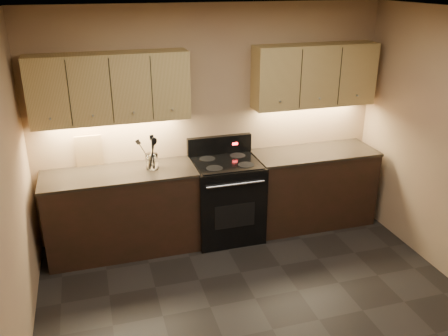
% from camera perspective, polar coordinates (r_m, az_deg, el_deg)
% --- Properties ---
extents(floor, '(4.00, 4.00, 0.00)m').
position_cam_1_polar(floor, '(4.38, 5.88, -18.76)').
color(floor, black).
rests_on(floor, ground).
extents(ceiling, '(4.00, 4.00, 0.00)m').
position_cam_1_polar(ceiling, '(3.32, 7.70, 17.53)').
color(ceiling, silver).
rests_on(ceiling, wall_back).
extents(wall_back, '(4.00, 0.04, 2.60)m').
position_cam_1_polar(wall_back, '(5.43, -1.50, 5.51)').
color(wall_back, tan).
rests_on(wall_back, ground).
extents(counter_left, '(1.62, 0.62, 0.93)m').
position_cam_1_polar(counter_left, '(5.31, -12.14, -5.16)').
color(counter_left, black).
rests_on(counter_left, ground).
extents(counter_right, '(1.46, 0.62, 0.93)m').
position_cam_1_polar(counter_right, '(5.87, 10.57, -2.28)').
color(counter_right, black).
rests_on(counter_right, ground).
extents(stove, '(0.76, 0.68, 1.14)m').
position_cam_1_polar(stove, '(5.47, 0.27, -3.63)').
color(stove, black).
rests_on(stove, ground).
extents(upper_cab_left, '(1.60, 0.30, 0.70)m').
position_cam_1_polar(upper_cab_left, '(5.00, -13.53, 9.35)').
color(upper_cab_left, tan).
rests_on(upper_cab_left, wall_back).
extents(upper_cab_right, '(1.44, 0.30, 0.70)m').
position_cam_1_polar(upper_cab_right, '(5.59, 10.84, 10.89)').
color(upper_cab_right, tan).
rests_on(upper_cab_right, wall_back).
extents(outlet_plate, '(0.08, 0.01, 0.12)m').
position_cam_1_polar(outlet_plate, '(5.32, -15.13, 2.30)').
color(outlet_plate, '#B2B5BA').
rests_on(outlet_plate, wall_back).
extents(utensil_crock, '(0.17, 0.17, 0.17)m').
position_cam_1_polar(utensil_crock, '(5.13, -8.66, 0.75)').
color(utensil_crock, white).
rests_on(utensil_crock, counter_left).
extents(cutting_board, '(0.28, 0.06, 0.36)m').
position_cam_1_polar(cutting_board, '(5.30, -15.93, 2.00)').
color(cutting_board, tan).
rests_on(cutting_board, counter_left).
extents(wooden_spoon, '(0.15, 0.14, 0.31)m').
position_cam_1_polar(wooden_spoon, '(5.08, -9.14, 1.64)').
color(wooden_spoon, tan).
rests_on(wooden_spoon, utensil_crock).
extents(black_spoon, '(0.12, 0.14, 0.36)m').
position_cam_1_polar(black_spoon, '(5.10, -8.94, 2.00)').
color(black_spoon, black).
rests_on(black_spoon, utensil_crock).
extents(black_turner, '(0.10, 0.12, 0.38)m').
position_cam_1_polar(black_turner, '(5.06, -8.56, 2.00)').
color(black_turner, black).
rests_on(black_turner, utensil_crock).
extents(steel_spatula, '(0.26, 0.11, 0.38)m').
position_cam_1_polar(steel_spatula, '(5.09, -8.57, 2.09)').
color(steel_spatula, silver).
rests_on(steel_spatula, utensil_crock).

